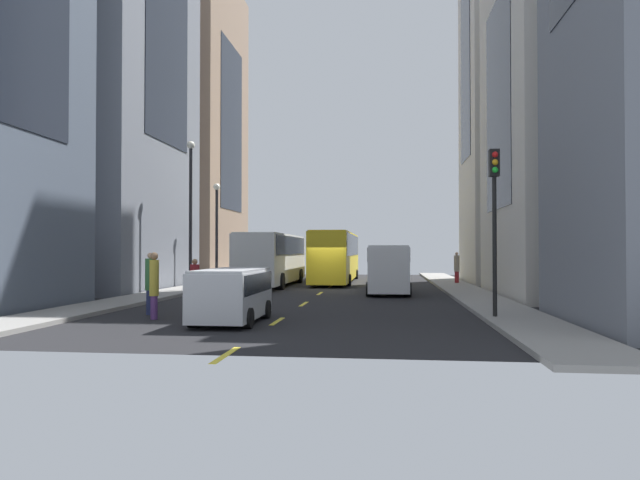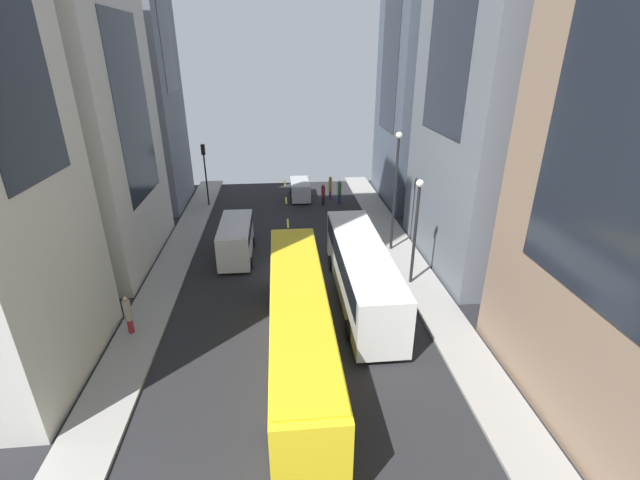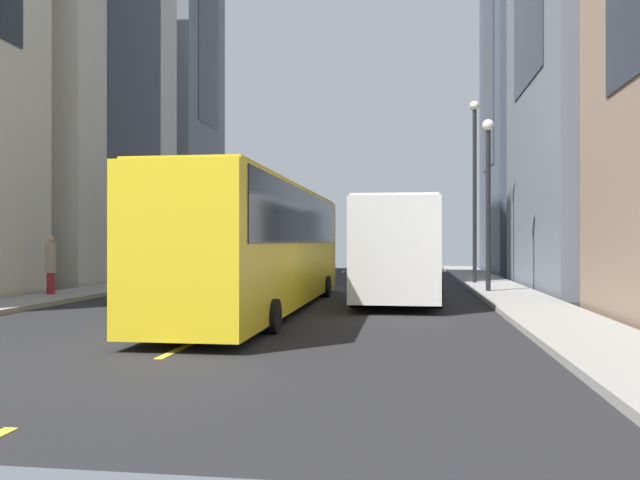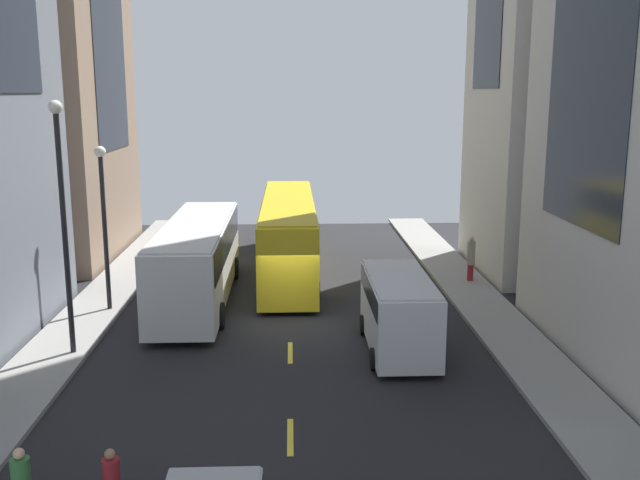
{
  "view_description": "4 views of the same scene",
  "coord_description": "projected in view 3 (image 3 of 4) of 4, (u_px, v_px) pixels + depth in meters",
  "views": [
    {
      "loc": [
        3.55,
        -33.29,
        2.34
      ],
      "look_at": [
        -0.44,
        0.87,
        2.96
      ],
      "focal_mm": 31.8,
      "sensor_mm": 36.0,
      "label": 1
    },
    {
      "loc": [
        0.54,
        24.34,
        13.16
      ],
      "look_at": [
        -1.89,
        -0.8,
        2.0
      ],
      "focal_mm": 24.11,
      "sensor_mm": 36.0,
      "label": 2
    },
    {
      "loc": [
        -4.23,
        26.26,
        2.02
      ],
      "look_at": [
        -0.28,
        -1.93,
        2.07
      ],
      "focal_mm": 35.38,
      "sensor_mm": 36.0,
      "label": 3
    },
    {
      "loc": [
        0.07,
        -25.79,
        8.62
      ],
      "look_at": [
        1.19,
        1.52,
        2.95
      ],
      "focal_mm": 40.01,
      "sensor_mm": 36.0,
      "label": 4
    }
  ],
  "objects": [
    {
      "name": "ground_plane",
      "position": [
        307.0,
        289.0,
        26.59
      ],
      "size": [
        42.1,
        42.1,
        0.0
      ],
      "primitive_type": "plane",
      "color": "black"
    },
    {
      "name": "pedestrian_crossing_mid",
      "position": [
        408.0,
        253.0,
        40.78
      ],
      "size": [
        0.31,
        0.31,
        2.27
      ],
      "rotation": [
        0.0,
        0.0,
        3.25
      ],
      "color": "#593372",
      "rests_on": "ground"
    },
    {
      "name": "lane_stripe_5",
      "position": [
        256.0,
        313.0,
        17.68
      ],
      "size": [
        0.16,
        2.0,
        0.01
      ],
      "primitive_type": "cube",
      "color": "yellow",
      "rests_on": "ground"
    },
    {
      "name": "pedestrian_walking_far",
      "position": [
        51.0,
        264.0,
        22.22
      ],
      "size": [
        0.37,
        0.37,
        2.05
      ],
      "rotation": [
        0.0,
        0.0,
        4.37
      ],
      "color": "maroon",
      "rests_on": "ground"
    },
    {
      "name": "building_east_1",
      "position": [
        76.0,
        87.0,
        31.94
      ],
      "size": [
        6.55,
        11.14,
        19.73
      ],
      "color": "beige",
      "rests_on": "ground"
    },
    {
      "name": "lane_stripe_4",
      "position": [
        294.0,
        295.0,
        23.62
      ],
      "size": [
        0.16,
        2.0,
        0.01
      ],
      "primitive_type": "cube",
      "color": "yellow",
      "rests_on": "ground"
    },
    {
      "name": "traffic_light_near_corner",
      "position": [
        234.0,
        211.0,
        41.47
      ],
      "size": [
        0.32,
        0.44,
        5.54
      ],
      "color": "black",
      "rests_on": "ground"
    },
    {
      "name": "streetlamp_far",
      "position": [
        475.0,
        173.0,
        28.57
      ],
      "size": [
        0.44,
        0.44,
        8.24
      ],
      "color": "black",
      "rests_on": "ground"
    },
    {
      "name": "lane_stripe_0",
      "position": [
        351.0,
        268.0,
        47.39
      ],
      "size": [
        0.16,
        2.0,
        0.01
      ],
      "primitive_type": "cube",
      "color": "yellow",
      "rests_on": "ground"
    },
    {
      "name": "delivery_van_white",
      "position": [
        241.0,
        252.0,
        29.99
      ],
      "size": [
        2.25,
        5.47,
        2.58
      ],
      "color": "white",
      "rests_on": "ground"
    },
    {
      "name": "lane_stripe_6",
      "position": [
        179.0,
        349.0,
        11.74
      ],
      "size": [
        0.16,
        2.0,
        0.01
      ],
      "primitive_type": "cube",
      "color": "yellow",
      "rests_on": "ground"
    },
    {
      "name": "city_bus_white",
      "position": [
        398.0,
        242.0,
        22.82
      ],
      "size": [
        2.8,
        11.76,
        3.35
      ],
      "color": "silver",
      "rests_on": "ground"
    },
    {
      "name": "pedestrian_waiting_curb",
      "position": [
        420.0,
        254.0,
        39.38
      ],
      "size": [
        0.36,
        0.36,
        2.25
      ],
      "rotation": [
        0.0,
        0.0,
        5.4
      ],
      "color": "navy",
      "rests_on": "ground"
    },
    {
      "name": "lane_stripe_1",
      "position": [
        343.0,
        272.0,
        41.45
      ],
      "size": [
        0.16,
        2.0,
        0.01
      ],
      "primitive_type": "cube",
      "color": "yellow",
      "rests_on": "ground"
    },
    {
      "name": "streetcar_yellow",
      "position": [
        265.0,
        238.0,
        18.46
      ],
      "size": [
        2.7,
        14.7,
        3.59
      ],
      "color": "yellow",
      "rests_on": "ground"
    },
    {
      "name": "building_west_0",
      "position": [
        556.0,
        37.0,
        39.19
      ],
      "size": [
        8.29,
        9.97,
        29.47
      ],
      "color": "#4C5666",
      "rests_on": "ground"
    },
    {
      "name": "lane_stripe_3",
      "position": [
        317.0,
        284.0,
        29.56
      ],
      "size": [
        0.16,
        2.0,
        0.01
      ],
      "primitive_type": "cube",
      "color": "yellow",
      "rests_on": "ground"
    },
    {
      "name": "sidewalk_west",
      "position": [
        499.0,
        289.0,
        25.5
      ],
      "size": [
        2.33,
        44.0,
        0.15
      ],
      "primitive_type": "cube",
      "color": "gray",
      "rests_on": "ground"
    },
    {
      "name": "lane_stripe_2",
      "position": [
        332.0,
        277.0,
        35.5
      ],
      "size": [
        0.16,
        2.0,
        0.01
      ],
      "primitive_type": "cube",
      "color": "yellow",
      "rests_on": "ground"
    },
    {
      "name": "sidewalk_east",
      "position": [
        130.0,
        285.0,
        27.69
      ],
      "size": [
        2.33,
        44.0,
        0.15
      ],
      "primitive_type": "cube",
      "color": "gray",
      "rests_on": "ground"
    },
    {
      "name": "car_silver_0",
      "position": [
        365.0,
        256.0,
        41.72
      ],
      "size": [
        1.95,
        4.13,
        1.73
      ],
      "color": "#B7BABF",
      "rests_on": "ground"
    },
    {
      "name": "pedestrian_crossing_near",
      "position": [
        395.0,
        256.0,
        39.27
      ],
      "size": [
        0.34,
        0.34,
        2.02
      ],
      "rotation": [
        0.0,
        0.0,
        4.07
      ],
      "color": "black",
      "rests_on": "ground"
    },
    {
      "name": "streetlamp_near",
      "position": [
        488.0,
        185.0,
        23.73
      ],
      "size": [
        0.44,
        0.44,
        6.47
      ],
      "color": "black",
      "rests_on": "ground"
    }
  ]
}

